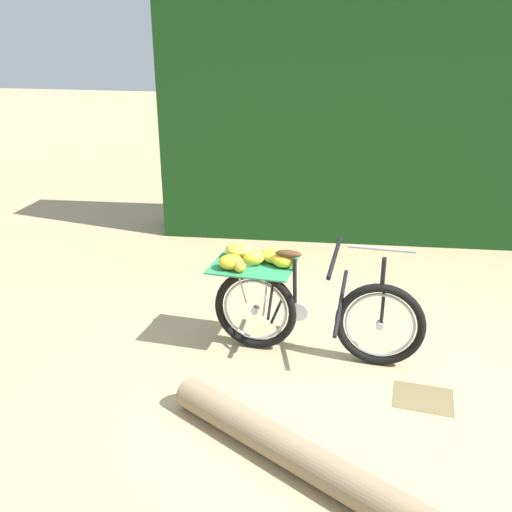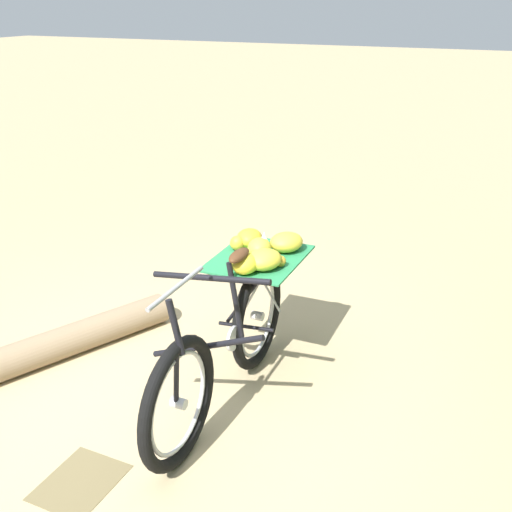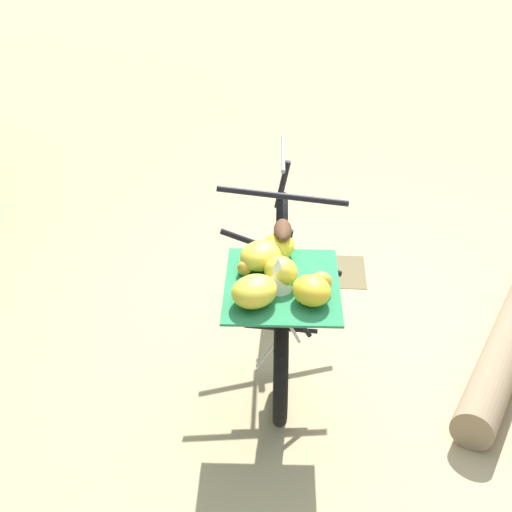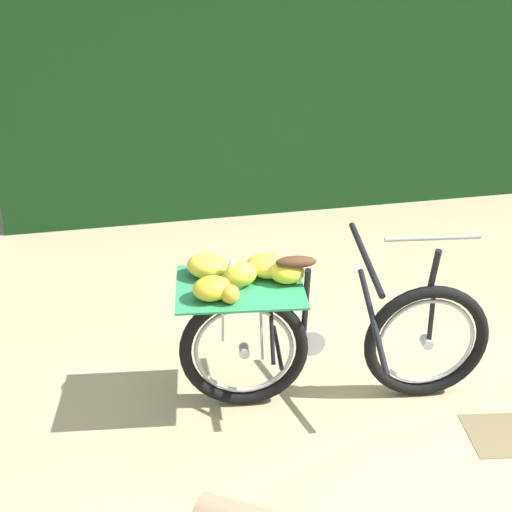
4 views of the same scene
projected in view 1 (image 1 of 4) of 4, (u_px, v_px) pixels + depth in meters
name	position (u px, v px, depth m)	size (l,w,h in m)	color
ground_plane	(329.00, 373.00, 4.35)	(60.00, 60.00, 0.00)	tan
foliage_hedge	(360.00, 125.00, 7.14)	(5.29, 0.90, 3.07)	#143814
bicycle	(298.00, 299.00, 4.47)	(1.78, 0.71, 1.03)	black
fallen_log	(299.00, 456.00, 3.30)	(0.22, 0.22, 2.05)	#937A5B
leaf_litter_patch	(423.00, 398.00, 4.03)	(0.44, 0.36, 0.01)	olive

